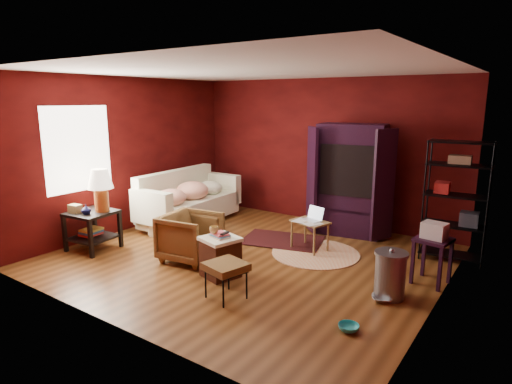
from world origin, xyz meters
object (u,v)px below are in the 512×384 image
sofa (187,205)px  tv_armoire (350,178)px  armchair (191,235)px  wire_shelving (457,196)px  side_table (96,202)px  hamper (220,256)px  laptop_desk (310,224)px

sofa → tv_armoire: 3.18m
armchair → tv_armoire: (1.45, 2.59, 0.64)m
tv_armoire → wire_shelving: bearing=-20.6°
side_table → tv_armoire: tv_armoire is taller
sofa → side_table: (-0.15, -1.89, 0.41)m
wire_shelving → side_table: bearing=-154.3°
sofa → wire_shelving: (4.70, 0.83, 0.62)m
sofa → wire_shelving: 4.81m
sofa → hamper: bearing=-150.3°
sofa → tv_armoire: bearing=-91.0°
sofa → laptop_desk: (2.71, 0.02, 0.05)m
side_table → laptop_desk: 3.46m
tv_armoire → wire_shelving: 1.86m
hamper → laptop_desk: laptop_desk is taller
laptop_desk → tv_armoire: tv_armoire is taller
sofa → laptop_desk: 2.71m
laptop_desk → armchair: bearing=-116.6°
side_table → wire_shelving: wire_shelving is taller
sofa → side_table: 1.94m
armchair → wire_shelving: (3.28, 2.23, 0.60)m
armchair → laptop_desk: (1.29, 1.42, 0.04)m
armchair → side_table: side_table is taller
sofa → tv_armoire: (2.87, 1.19, 0.65)m
laptop_desk → wire_shelving: bearing=37.6°
sofa → laptop_desk: size_ratio=2.77×
hamper → wire_shelving: size_ratio=0.36×
armchair → laptop_desk: 1.92m
sofa → armchair: 2.00m
sofa → tv_armoire: size_ratio=0.98×
laptop_desk → tv_armoire: size_ratio=0.35×
laptop_desk → wire_shelving: wire_shelving is taller
tv_armoire → sofa: bearing=-166.7°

